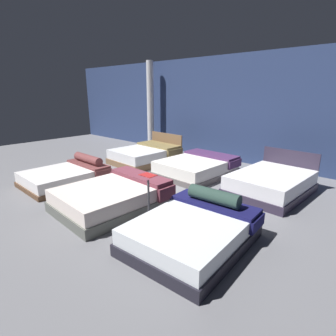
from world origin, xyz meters
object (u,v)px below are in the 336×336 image
Objects in this scene: bed_0 at (67,176)px; price_sign at (149,205)px; bed_1 at (113,196)px; bed_3 at (146,155)px; support_pillar at (150,106)px; bed_5 at (271,183)px; bed_2 at (193,230)px; bed_4 at (197,167)px.

bed_0 is 2.16× the size of price_sign.
price_sign is at bearing -0.38° from bed_0.
bed_1 is 1.03m from price_sign.
support_pillar reaches higher than bed_3.
price_sign reaches higher than bed_1.
bed_5 reaches higher than bed_0.
price_sign reaches higher than bed_3.
bed_0 is 5.13m from bed_5.
bed_2 is at bearing -87.87° from bed_5.
bed_2 is 1.04m from price_sign.
price_sign reaches higher than bed_2.
bed_5 is at bearing 2.52° from bed_3.
bed_1 reaches higher than bed_4.
bed_4 is 2.39× the size of price_sign.
bed_2 is 0.95× the size of bed_3.
bed_2 is 3.69m from bed_4.
bed_0 is 0.57× the size of support_pillar.
bed_0 is 0.97× the size of bed_2.
bed_3 is 4.38m from price_sign.
support_pillar reaches higher than bed_1.
bed_3 is 1.02× the size of bed_5.
bed_5 reaches higher than bed_1.
bed_1 is 6.18m from support_pillar.
price_sign is at bearing -107.13° from bed_5.
support_pillar reaches higher than bed_4.
bed_3 is at bearing -177.35° from bed_5.
bed_3 is at bearing -177.26° from bed_4.
bed_0 is at bearing 175.14° from bed_2.
support_pillar reaches higher than price_sign.
support_pillar reaches higher than bed_5.
bed_4 is (-0.06, 3.03, -0.01)m from bed_1.
bed_4 is at bearing 110.02° from price_sign.
bed_4 is 0.63× the size of support_pillar.
price_sign is (3.16, -0.08, 0.14)m from bed_0.
bed_2 is at bearing -39.36° from support_pillar.
bed_3 reaches higher than bed_1.
bed_4 is (-2.12, 3.02, -0.00)m from bed_2.
bed_1 is 2.06m from bed_2.
bed_1 is (2.14, -0.11, 0.03)m from bed_0.
bed_0 is at bearing 179.60° from bed_1.
bed_1 is 1.05× the size of bed_2.
bed_3 is 0.98× the size of bed_4.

